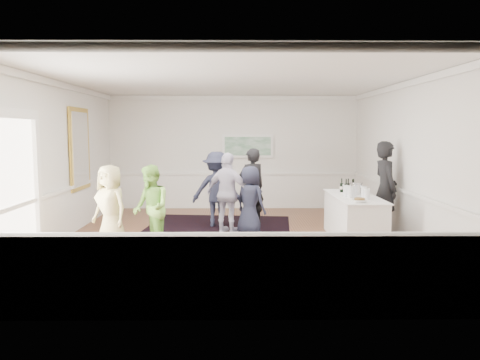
{
  "coord_description": "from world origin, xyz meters",
  "views": [
    {
      "loc": [
        0.07,
        -9.27,
        2.21
      ],
      "look_at": [
        0.15,
        0.2,
        1.21
      ],
      "focal_mm": 35.0,
      "sensor_mm": 36.0,
      "label": 1
    }
  ],
  "objects_px": {
    "guest_lilac": "(228,193)",
    "guest_dark_b": "(252,187)",
    "guest_dark_a": "(217,189)",
    "bartender": "(385,189)",
    "guest_green": "(151,208)",
    "nut_bowl": "(360,200)",
    "guest_navy": "(250,201)",
    "serving_table": "(354,218)",
    "guest_tan": "(110,208)",
    "ice_bucket": "(356,189)"
  },
  "relations": [
    {
      "from": "guest_tan",
      "to": "guest_navy",
      "type": "height_order",
      "value": "guest_tan"
    },
    {
      "from": "guest_dark_b",
      "to": "guest_dark_a",
      "type": "bearing_deg",
      "value": -14.45
    },
    {
      "from": "guest_dark_a",
      "to": "nut_bowl",
      "type": "xyz_separation_m",
      "value": [
        2.71,
        -2.23,
        0.08
      ]
    },
    {
      "from": "guest_tan",
      "to": "guest_navy",
      "type": "bearing_deg",
      "value": 61.27
    },
    {
      "from": "serving_table",
      "to": "bartender",
      "type": "height_order",
      "value": "bartender"
    },
    {
      "from": "ice_bucket",
      "to": "nut_bowl",
      "type": "bearing_deg",
      "value": -100.96
    },
    {
      "from": "guest_tan",
      "to": "guest_dark_a",
      "type": "distance_m",
      "value": 2.86
    },
    {
      "from": "bartender",
      "to": "guest_tan",
      "type": "distance_m",
      "value": 5.57
    },
    {
      "from": "serving_table",
      "to": "guest_lilac",
      "type": "xyz_separation_m",
      "value": [
        -2.55,
        0.66,
        0.42
      ]
    },
    {
      "from": "guest_lilac",
      "to": "guest_dark_b",
      "type": "distance_m",
      "value": 1.06
    },
    {
      "from": "nut_bowl",
      "to": "guest_navy",
      "type": "bearing_deg",
      "value": 145.12
    },
    {
      "from": "guest_dark_b",
      "to": "guest_green",
      "type": "bearing_deg",
      "value": 22.63
    },
    {
      "from": "guest_lilac",
      "to": "nut_bowl",
      "type": "height_order",
      "value": "guest_lilac"
    },
    {
      "from": "bartender",
      "to": "guest_tan",
      "type": "bearing_deg",
      "value": 95.96
    },
    {
      "from": "guest_lilac",
      "to": "ice_bucket",
      "type": "distance_m",
      "value": 2.68
    },
    {
      "from": "guest_tan",
      "to": "guest_dark_b",
      "type": "distance_m",
      "value": 3.57
    },
    {
      "from": "serving_table",
      "to": "guest_dark_a",
      "type": "bearing_deg",
      "value": 153.93
    },
    {
      "from": "guest_green",
      "to": "nut_bowl",
      "type": "relative_size",
      "value": 5.68
    },
    {
      "from": "bartender",
      "to": "guest_tan",
      "type": "height_order",
      "value": "bartender"
    },
    {
      "from": "guest_navy",
      "to": "nut_bowl",
      "type": "height_order",
      "value": "guest_navy"
    },
    {
      "from": "serving_table",
      "to": "ice_bucket",
      "type": "height_order",
      "value": "ice_bucket"
    },
    {
      "from": "guest_tan",
      "to": "guest_navy",
      "type": "xyz_separation_m",
      "value": [
        2.61,
        1.31,
        -0.06
      ]
    },
    {
      "from": "serving_table",
      "to": "guest_tan",
      "type": "xyz_separation_m",
      "value": [
        -4.7,
        -0.79,
        0.34
      ]
    },
    {
      "from": "guest_tan",
      "to": "guest_dark_b",
      "type": "relative_size",
      "value": 0.88
    },
    {
      "from": "guest_green",
      "to": "guest_navy",
      "type": "xyz_separation_m",
      "value": [
        1.87,
        1.28,
        -0.06
      ]
    },
    {
      "from": "ice_bucket",
      "to": "nut_bowl",
      "type": "xyz_separation_m",
      "value": [
        -0.21,
        -1.07,
        -0.08
      ]
    },
    {
      "from": "guest_dark_b",
      "to": "ice_bucket",
      "type": "distance_m",
      "value": 2.51
    },
    {
      "from": "guest_lilac",
      "to": "guest_dark_b",
      "type": "relative_size",
      "value": 0.97
    },
    {
      "from": "guest_green",
      "to": "ice_bucket",
      "type": "relative_size",
      "value": 6.11
    },
    {
      "from": "guest_dark_b",
      "to": "ice_bucket",
      "type": "height_order",
      "value": "guest_dark_b"
    },
    {
      "from": "guest_dark_b",
      "to": "ice_bucket",
      "type": "xyz_separation_m",
      "value": [
        2.1,
        -1.36,
        0.12
      ]
    },
    {
      "from": "guest_dark_a",
      "to": "ice_bucket",
      "type": "distance_m",
      "value": 3.14
    },
    {
      "from": "ice_bucket",
      "to": "guest_dark_b",
      "type": "bearing_deg",
      "value": 147.1
    },
    {
      "from": "bartender",
      "to": "guest_dark_a",
      "type": "bearing_deg",
      "value": 68.21
    },
    {
      "from": "ice_bucket",
      "to": "guest_tan",
      "type": "bearing_deg",
      "value": -168.13
    },
    {
      "from": "guest_navy",
      "to": "nut_bowl",
      "type": "xyz_separation_m",
      "value": [
        1.96,
        -1.37,
        0.21
      ]
    },
    {
      "from": "serving_table",
      "to": "guest_tan",
      "type": "distance_m",
      "value": 4.77
    },
    {
      "from": "guest_green",
      "to": "bartender",
      "type": "bearing_deg",
      "value": 74.93
    },
    {
      "from": "guest_dark_a",
      "to": "guest_dark_b",
      "type": "relative_size",
      "value": 0.96
    },
    {
      "from": "serving_table",
      "to": "guest_dark_a",
      "type": "relative_size",
      "value": 1.29
    },
    {
      "from": "bartender",
      "to": "guest_lilac",
      "type": "height_order",
      "value": "bartender"
    },
    {
      "from": "guest_navy",
      "to": "nut_bowl",
      "type": "relative_size",
      "value": 5.25
    },
    {
      "from": "guest_navy",
      "to": "guest_lilac",
      "type": "bearing_deg",
      "value": 24.14
    },
    {
      "from": "serving_table",
      "to": "bartender",
      "type": "xyz_separation_m",
      "value": [
        0.75,
        0.39,
        0.54
      ]
    },
    {
      "from": "serving_table",
      "to": "guest_green",
      "type": "bearing_deg",
      "value": -169.04
    },
    {
      "from": "guest_dark_a",
      "to": "ice_bucket",
      "type": "relative_size",
      "value": 6.67
    },
    {
      "from": "guest_tan",
      "to": "guest_lilac",
      "type": "bearing_deg",
      "value": 68.78
    },
    {
      "from": "guest_dark_b",
      "to": "nut_bowl",
      "type": "height_order",
      "value": "guest_dark_b"
    },
    {
      "from": "guest_tan",
      "to": "serving_table",
      "type": "bearing_deg",
      "value": 44.22
    },
    {
      "from": "guest_lilac",
      "to": "guest_dark_b",
      "type": "height_order",
      "value": "guest_dark_b"
    }
  ]
}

